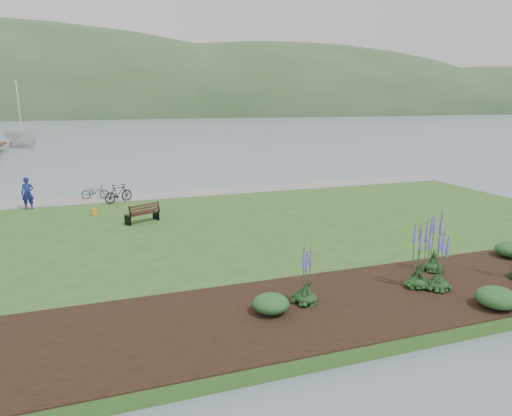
% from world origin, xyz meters
% --- Properties ---
extents(ground, '(600.00, 600.00, 0.00)m').
position_xyz_m(ground, '(0.00, 0.00, 0.00)').
color(ground, slate).
rests_on(ground, ground).
extents(lawn, '(34.00, 20.00, 0.40)m').
position_xyz_m(lawn, '(0.00, -2.00, 0.20)').
color(lawn, '#2F591F').
rests_on(lawn, ground).
extents(shoreline_path, '(34.00, 2.20, 0.03)m').
position_xyz_m(shoreline_path, '(0.00, 6.90, 0.42)').
color(shoreline_path, gray).
rests_on(shoreline_path, lawn).
extents(garden_bed, '(24.00, 4.40, 0.04)m').
position_xyz_m(garden_bed, '(3.00, -9.80, 0.42)').
color(garden_bed, black).
rests_on(garden_bed, lawn).
extents(far_hillside, '(580.00, 80.00, 38.00)m').
position_xyz_m(far_hillside, '(20.00, 170.00, 0.00)').
color(far_hillside, '#32502D').
rests_on(far_hillside, ground).
extents(park_bench, '(1.63, 1.19, 0.94)m').
position_xyz_m(park_bench, '(-3.72, 0.89, 0.87)').
color(park_bench, black).
rests_on(park_bench, lawn).
extents(person, '(0.75, 0.54, 1.97)m').
position_xyz_m(person, '(-9.05, 5.58, 1.39)').
color(person, navy).
rests_on(person, lawn).
extents(bicycle_a, '(0.77, 1.58, 0.79)m').
position_xyz_m(bicycle_a, '(-5.79, 7.20, 0.80)').
color(bicycle_a, black).
rests_on(bicycle_a, lawn).
extents(bicycle_b, '(1.25, 1.72, 1.02)m').
position_xyz_m(bicycle_b, '(-4.56, 5.75, 0.91)').
color(bicycle_b, black).
rests_on(bicycle_b, lawn).
extents(sailboat, '(14.77, 14.77, 27.28)m').
position_xyz_m(sailboat, '(-14.51, 46.18, 0.00)').
color(sailboat, silver).
rests_on(sailboat, ground).
extents(pannier, '(0.24, 0.32, 0.31)m').
position_xyz_m(pannier, '(-5.87, 3.19, 0.56)').
color(pannier, orange).
rests_on(pannier, lawn).
extents(echium_0, '(0.62, 0.62, 2.30)m').
position_xyz_m(echium_0, '(3.26, -9.60, 1.43)').
color(echium_0, '#133312').
rests_on(echium_0, garden_bed).
extents(echium_1, '(0.62, 0.62, 2.29)m').
position_xyz_m(echium_1, '(4.63, -8.65, 1.38)').
color(echium_1, '#133312').
rests_on(echium_1, garden_bed).
extents(echium_4, '(0.62, 0.62, 1.93)m').
position_xyz_m(echium_4, '(-0.37, -9.52, 1.16)').
color(echium_4, '#133312').
rests_on(echium_4, garden_bed).
extents(echium_5, '(0.62, 0.62, 2.04)m').
position_xyz_m(echium_5, '(3.73, -9.95, 1.21)').
color(echium_5, '#133312').
rests_on(echium_5, garden_bed).
extents(shrub_0, '(0.98, 0.98, 0.49)m').
position_xyz_m(shrub_0, '(-1.49, -9.73, 0.68)').
color(shrub_0, '#1E4C21').
rests_on(shrub_0, garden_bed).
extents(shrub_1, '(1.09, 1.09, 0.54)m').
position_xyz_m(shrub_1, '(4.38, -11.45, 0.71)').
color(shrub_1, '#1E4C21').
rests_on(shrub_1, garden_bed).
extents(shrub_2, '(1.05, 1.05, 0.52)m').
position_xyz_m(shrub_2, '(8.22, -8.43, 0.70)').
color(shrub_2, '#1E4C21').
rests_on(shrub_2, garden_bed).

